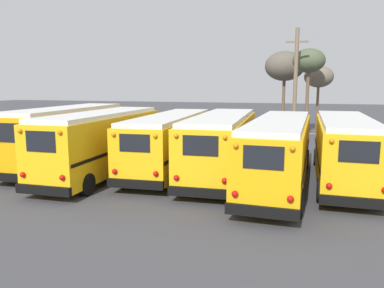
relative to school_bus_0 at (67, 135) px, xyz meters
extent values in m
plane|color=#424247|center=(7.22, -0.27, -1.80)|extent=(160.00, 160.00, 0.00)
cube|color=#E5A00C|center=(0.00, 0.02, -0.07)|extent=(2.79, 9.46, 2.79)
cube|color=white|center=(0.00, 0.02, 1.43)|extent=(2.58, 9.08, 0.20)
cube|color=black|center=(0.18, -4.71, -1.28)|extent=(2.50, 0.29, 0.36)
cube|color=black|center=(0.17, -4.68, 0.70)|extent=(1.35, 0.08, 0.84)
sphere|color=red|center=(1.09, -4.68, -0.69)|extent=(0.22, 0.22, 0.22)
sphere|color=orange|center=(1.09, -4.68, 1.11)|extent=(0.18, 0.18, 0.18)
cube|color=black|center=(-1.23, -0.03, -0.27)|extent=(0.37, 9.18, 0.14)
cube|color=black|center=(1.23, 0.06, -0.27)|extent=(0.37, 9.18, 0.14)
cylinder|color=black|center=(-1.27, 3.36, -1.31)|extent=(0.32, 0.97, 0.96)
cylinder|color=black|center=(1.02, 3.45, -1.31)|extent=(0.32, 0.97, 0.96)
cylinder|color=black|center=(-1.02, -3.41, -1.31)|extent=(0.32, 0.97, 0.96)
cylinder|color=black|center=(1.27, -3.33, -1.31)|extent=(0.32, 0.97, 0.96)
cube|color=yellow|center=(2.89, -1.27, -0.13)|extent=(2.44, 9.35, 2.69)
cube|color=white|center=(2.89, -1.27, 1.32)|extent=(2.24, 8.97, 0.20)
cube|color=black|center=(2.92, -5.97, -1.29)|extent=(2.41, 0.22, 0.36)
cube|color=black|center=(2.92, -5.95, 0.61)|extent=(1.30, 0.04, 0.81)
sphere|color=red|center=(2.04, -5.99, -0.73)|extent=(0.22, 0.22, 0.22)
sphere|color=orange|center=(2.04, -5.99, 1.00)|extent=(0.18, 0.18, 0.18)
sphere|color=red|center=(3.81, -5.98, -0.73)|extent=(0.22, 0.22, 0.22)
sphere|color=orange|center=(3.81, -5.98, 1.00)|extent=(0.18, 0.18, 0.18)
cube|color=black|center=(1.69, -1.28, -0.33)|extent=(0.10, 9.14, 0.14)
cube|color=black|center=(4.08, -1.26, -0.33)|extent=(0.10, 9.14, 0.14)
cylinder|color=black|center=(1.76, 2.09, -1.33)|extent=(0.29, 0.93, 0.93)
cylinder|color=black|center=(3.96, 2.10, -1.33)|extent=(0.29, 0.93, 0.93)
cylinder|color=black|center=(1.81, -4.64, -1.33)|extent=(0.29, 0.93, 0.93)
cylinder|color=black|center=(4.01, -4.63, -1.33)|extent=(0.29, 0.93, 0.93)
cube|color=yellow|center=(5.77, 0.92, -0.23)|extent=(2.89, 10.46, 2.41)
cube|color=white|center=(5.77, 0.92, 1.08)|extent=(2.68, 10.03, 0.20)
cube|color=black|center=(6.04, -4.29, -1.25)|extent=(2.42, 0.32, 0.36)
cube|color=black|center=(6.04, -4.27, 0.44)|extent=(1.30, 0.10, 0.72)
sphere|color=red|center=(5.15, -4.35, -0.77)|extent=(0.22, 0.22, 0.22)
sphere|color=orange|center=(5.15, -4.35, 0.76)|extent=(0.18, 0.18, 0.18)
sphere|color=red|center=(6.92, -4.26, -0.77)|extent=(0.22, 0.22, 0.22)
sphere|color=orange|center=(6.92, -4.26, 0.76)|extent=(0.18, 0.18, 0.18)
cube|color=black|center=(4.58, 0.86, -0.41)|extent=(0.54, 10.13, 0.14)
cube|color=black|center=(6.97, 0.98, -0.41)|extent=(0.54, 10.13, 0.14)
cylinder|color=black|center=(4.48, 4.73, -1.27)|extent=(0.33, 1.06, 1.05)
cylinder|color=black|center=(6.68, 4.84, -1.27)|extent=(0.33, 1.06, 1.05)
cylinder|color=black|center=(4.87, -3.01, -1.27)|extent=(0.33, 1.06, 1.05)
cylinder|color=black|center=(7.07, -2.90, -1.27)|extent=(0.33, 1.06, 1.05)
cube|color=yellow|center=(8.66, 0.40, -0.19)|extent=(2.86, 10.05, 2.55)
cube|color=white|center=(8.66, 0.40, 1.18)|extent=(2.65, 9.64, 0.20)
cube|color=black|center=(8.86, -4.62, -1.29)|extent=(2.53, 0.30, 0.36)
cube|color=black|center=(8.86, -4.59, 0.51)|extent=(1.36, 0.08, 0.76)
sphere|color=red|center=(7.93, -4.67, -0.77)|extent=(0.22, 0.22, 0.22)
sphere|color=orange|center=(7.93, -4.67, 0.86)|extent=(0.18, 0.18, 0.18)
sphere|color=red|center=(9.78, -4.59, -0.77)|extent=(0.22, 0.22, 0.22)
sphere|color=orange|center=(9.78, -4.59, 0.86)|extent=(0.18, 0.18, 0.18)
cube|color=black|center=(7.41, 0.35, -0.38)|extent=(0.41, 9.75, 0.14)
cube|color=black|center=(9.91, 0.44, -0.38)|extent=(0.41, 9.75, 0.14)
cylinder|color=black|center=(7.36, 4.03, -1.33)|extent=(0.32, 0.95, 0.94)
cylinder|color=black|center=(9.67, 4.12, -1.33)|extent=(0.32, 0.95, 0.94)
cylinder|color=black|center=(7.65, -3.33, -1.33)|extent=(0.32, 0.95, 0.94)
cylinder|color=black|center=(9.96, -3.24, -1.33)|extent=(0.32, 0.95, 0.94)
cube|color=#EAAA0F|center=(11.55, -0.83, -0.19)|extent=(2.77, 10.88, 2.49)
cube|color=white|center=(11.55, -0.83, 1.15)|extent=(2.56, 10.44, 0.20)
cube|color=black|center=(11.32, -6.26, -1.25)|extent=(2.38, 0.30, 0.36)
cube|color=black|center=(11.32, -6.24, 0.49)|extent=(1.28, 0.08, 0.75)
sphere|color=red|center=(10.45, -6.24, -0.75)|extent=(0.22, 0.22, 0.22)
sphere|color=orange|center=(10.45, -6.24, 0.83)|extent=(0.18, 0.18, 0.18)
sphere|color=red|center=(12.19, -6.31, -0.75)|extent=(0.22, 0.22, 0.22)
sphere|color=orange|center=(12.19, -6.31, 0.83)|extent=(0.18, 0.18, 0.18)
cube|color=black|center=(10.37, -0.78, -0.38)|extent=(0.46, 10.57, 0.14)
cube|color=black|center=(12.72, -0.88, -0.38)|extent=(0.46, 10.57, 0.14)
cylinder|color=black|center=(10.63, 3.31, -1.28)|extent=(0.32, 1.05, 1.04)
cylinder|color=black|center=(12.80, 3.22, -1.28)|extent=(0.32, 1.05, 1.04)
cylinder|color=black|center=(10.30, -4.88, -1.28)|extent=(0.32, 1.05, 1.04)
cylinder|color=black|center=(12.46, -4.97, -1.28)|extent=(0.32, 1.05, 1.04)
cube|color=yellow|center=(14.43, 0.65, -0.21)|extent=(2.53, 9.81, 2.51)
cube|color=white|center=(14.43, 0.65, 1.15)|extent=(2.34, 9.42, 0.20)
cube|color=black|center=(14.35, -4.28, -1.28)|extent=(2.42, 0.24, 0.36)
cube|color=black|center=(14.35, -4.25, 0.48)|extent=(1.30, 0.05, 0.75)
sphere|color=red|center=(13.46, -4.27, -0.77)|extent=(0.22, 0.22, 0.22)
sphere|color=orange|center=(13.46, -4.27, 0.83)|extent=(0.18, 0.18, 0.18)
cube|color=black|center=(13.24, 0.67, -0.40)|extent=(0.18, 9.58, 0.14)
cube|color=black|center=(15.63, 0.63, -0.40)|extent=(0.18, 9.58, 0.14)
cylinder|color=black|center=(13.39, 4.26, -1.32)|extent=(0.30, 0.95, 0.95)
cylinder|color=black|center=(15.60, 4.22, -1.32)|extent=(0.30, 0.95, 0.95)
cylinder|color=black|center=(13.27, -2.92, -1.32)|extent=(0.30, 0.95, 0.95)
cylinder|color=black|center=(15.48, -2.96, -1.32)|extent=(0.30, 0.95, 0.95)
cylinder|color=#75604C|center=(11.92, 14.22, 2.74)|extent=(0.32, 0.32, 9.07)
cube|color=#75604C|center=(11.92, 14.22, 6.19)|extent=(1.80, 0.14, 0.14)
cylinder|color=brown|center=(12.94, 16.89, 1.14)|extent=(0.29, 0.29, 5.87)
ellipsoid|color=#4C563D|center=(12.94, 16.89, 4.84)|extent=(2.79, 2.79, 2.09)
cylinder|color=brown|center=(10.73, 21.13, 0.87)|extent=(0.30, 0.30, 5.34)
ellipsoid|color=#5B5447|center=(10.73, 21.13, 4.61)|extent=(3.89, 3.89, 2.92)
cylinder|color=brown|center=(13.98, 20.48, 0.50)|extent=(0.25, 0.25, 4.58)
ellipsoid|color=#6B6051|center=(13.98, 20.48, 3.54)|extent=(2.74, 2.74, 2.06)
cylinder|color=#939399|center=(-4.00, 7.51, -1.10)|extent=(0.06, 0.06, 1.40)
cylinder|color=#939399|center=(-1.51, 7.51, -1.10)|extent=(0.06, 0.06, 1.40)
cylinder|color=#939399|center=(0.98, 7.51, -1.10)|extent=(0.06, 0.06, 1.40)
cylinder|color=#939399|center=(3.48, 7.51, -1.10)|extent=(0.06, 0.06, 1.40)
cylinder|color=#939399|center=(5.97, 7.51, -1.10)|extent=(0.06, 0.06, 1.40)
cylinder|color=#939399|center=(8.46, 7.51, -1.10)|extent=(0.06, 0.06, 1.40)
cylinder|color=#939399|center=(10.95, 7.51, -1.10)|extent=(0.06, 0.06, 1.40)
cylinder|color=#939399|center=(13.45, 7.51, -1.10)|extent=(0.06, 0.06, 1.40)
cylinder|color=#939399|center=(15.94, 7.51, -1.10)|extent=(0.06, 0.06, 1.40)
cylinder|color=#939399|center=(7.22, 7.51, -0.40)|extent=(22.43, 0.04, 0.04)
camera|label=1|loc=(12.35, -17.86, 2.73)|focal=35.00mm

